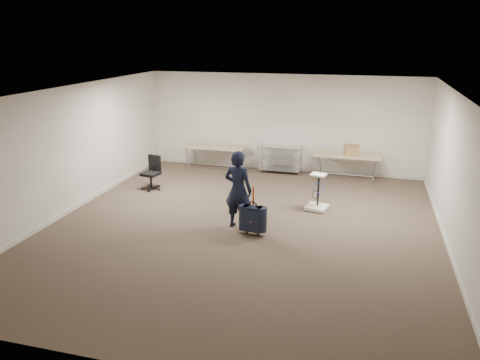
% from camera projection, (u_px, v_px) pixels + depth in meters
% --- Properties ---
extents(ground, '(9.00, 9.00, 0.00)m').
position_uv_depth(ground, '(242.00, 227.00, 9.80)').
color(ground, '#433429').
rests_on(ground, ground).
extents(room_shell, '(8.00, 9.00, 9.00)m').
position_uv_depth(room_shell, '(258.00, 203.00, 11.05)').
color(room_shell, beige).
rests_on(room_shell, ground).
extents(folding_table_left, '(1.80, 0.75, 0.73)m').
position_uv_depth(folding_table_left, '(215.00, 148.00, 13.71)').
color(folding_table_left, tan).
rests_on(folding_table_left, ground).
extents(folding_table_right, '(1.80, 0.75, 0.73)m').
position_uv_depth(folding_table_right, '(347.00, 156.00, 12.75)').
color(folding_table_right, tan).
rests_on(folding_table_right, ground).
extents(wire_shelf, '(1.22, 0.47, 0.80)m').
position_uv_depth(wire_shelf, '(280.00, 158.00, 13.53)').
color(wire_shelf, silver).
rests_on(wire_shelf, ground).
extents(person, '(0.66, 0.50, 1.65)m').
position_uv_depth(person, '(238.00, 190.00, 9.56)').
color(person, black).
rests_on(person, ground).
extents(suitcase, '(0.39, 0.25, 1.02)m').
position_uv_depth(suitcase, '(253.00, 219.00, 9.33)').
color(suitcase, black).
rests_on(suitcase, ground).
extents(office_chair, '(0.53, 0.53, 0.88)m').
position_uv_depth(office_chair, '(152.00, 179.00, 12.15)').
color(office_chair, black).
rests_on(office_chair, ground).
extents(equipment_cart, '(0.56, 0.56, 0.86)m').
position_uv_depth(equipment_cart, '(317.00, 200.00, 10.71)').
color(equipment_cart, beige).
rests_on(equipment_cart, ground).
extents(cardboard_box, '(0.43, 0.36, 0.29)m').
position_uv_depth(cardboard_box, '(352.00, 150.00, 12.60)').
color(cardboard_box, '#9F6B4A').
rests_on(cardboard_box, folding_table_right).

